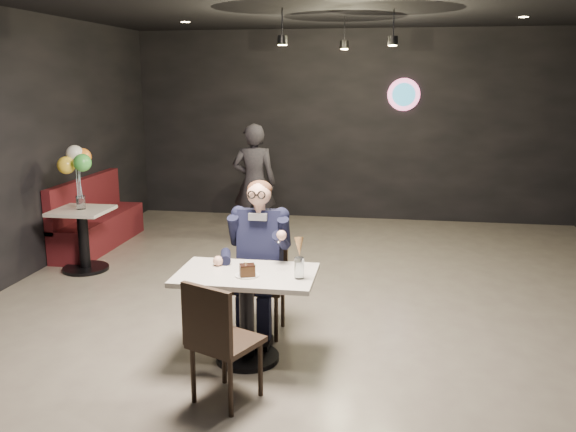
% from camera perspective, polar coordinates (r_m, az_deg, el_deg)
% --- Properties ---
extents(floor, '(9.00, 9.00, 0.00)m').
position_cam_1_polar(floor, '(5.82, 2.85, -10.06)').
color(floor, slate).
rests_on(floor, ground).
extents(wall_sign, '(0.50, 0.06, 0.50)m').
position_cam_1_polar(wall_sign, '(9.81, 10.78, 11.11)').
color(wall_sign, pink).
rests_on(wall_sign, floor).
extents(pendant_lights, '(1.40, 1.20, 0.36)m').
position_cam_1_polar(pendant_lights, '(7.38, 4.97, 17.60)').
color(pendant_lights, black).
rests_on(pendant_lights, floor).
extents(main_table, '(1.10, 0.70, 0.75)m').
position_cam_1_polar(main_table, '(5.00, -3.87, -9.38)').
color(main_table, silver).
rests_on(main_table, floor).
extents(chair_far, '(0.42, 0.46, 0.92)m').
position_cam_1_polar(chair_far, '(5.48, -2.57, -6.41)').
color(chair_far, black).
rests_on(chair_far, floor).
extents(chair_near, '(0.57, 0.59, 0.92)m').
position_cam_1_polar(chair_near, '(4.41, -5.79, -11.42)').
color(chair_near, black).
rests_on(chair_near, floor).
extents(seated_man, '(0.60, 0.80, 1.44)m').
position_cam_1_polar(seated_man, '(5.39, -2.59, -3.80)').
color(seated_man, black).
rests_on(seated_man, floor).
extents(dessert_plate, '(0.19, 0.19, 0.01)m').
position_cam_1_polar(dessert_plate, '(4.79, -3.84, -5.55)').
color(dessert_plate, white).
rests_on(dessert_plate, main_table).
extents(cake_slice, '(0.14, 0.13, 0.08)m').
position_cam_1_polar(cake_slice, '(4.75, -3.82, -5.11)').
color(cake_slice, black).
rests_on(cake_slice, dessert_plate).
extents(mint_leaf, '(0.06, 0.04, 0.01)m').
position_cam_1_polar(mint_leaf, '(4.75, -3.33, -4.61)').
color(mint_leaf, green).
rests_on(mint_leaf, cake_slice).
extents(sundae_glass, '(0.07, 0.07, 0.17)m').
position_cam_1_polar(sundae_glass, '(4.70, 1.06, -4.89)').
color(sundae_glass, silver).
rests_on(sundae_glass, main_table).
extents(wafer_cone, '(0.09, 0.09, 0.15)m').
position_cam_1_polar(wafer_cone, '(4.66, 1.06, -2.88)').
color(wafer_cone, tan).
rests_on(wafer_cone, sundae_glass).
extents(booth_bench, '(0.47, 1.89, 0.94)m').
position_cam_1_polar(booth_bench, '(8.62, -17.33, 0.27)').
color(booth_bench, '#400D10').
rests_on(booth_bench, floor).
extents(side_table, '(0.62, 0.62, 0.78)m').
position_cam_1_polar(side_table, '(7.64, -18.59, -2.02)').
color(side_table, silver).
rests_on(side_table, floor).
extents(balloon_vase, '(0.11, 0.11, 0.16)m').
position_cam_1_polar(balloon_vase, '(7.55, -18.82, 1.20)').
color(balloon_vase, silver).
rests_on(balloon_vase, side_table).
extents(balloon_bunch, '(0.37, 0.37, 0.61)m').
position_cam_1_polar(balloon_bunch, '(7.48, -19.03, 4.04)').
color(balloon_bunch, yellow).
rests_on(balloon_bunch, balloon_vase).
extents(passerby, '(0.64, 0.45, 1.65)m').
position_cam_1_polar(passerby, '(8.48, -3.17, 3.08)').
color(passerby, black).
rests_on(passerby, floor).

